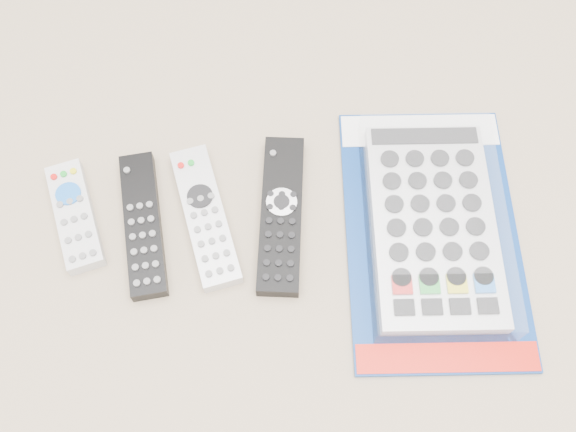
{
  "coord_description": "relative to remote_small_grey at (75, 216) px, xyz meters",
  "views": [
    {
      "loc": [
        0.01,
        -0.39,
        0.79
      ],
      "look_at": [
        0.06,
        -0.03,
        0.01
      ],
      "focal_mm": 40.0,
      "sensor_mm": 36.0,
      "label": 1
    }
  ],
  "objects": [
    {
      "name": "remote_slim_black",
      "position": [
        0.09,
        -0.03,
        -0.0
      ],
      "size": [
        0.06,
        0.21,
        0.02
      ],
      "rotation": [
        0.0,
        0.0,
        0.05
      ],
      "color": "black",
      "rests_on": "ground"
    },
    {
      "name": "remote_silver_dvd",
      "position": [
        0.17,
        -0.02,
        -0.0
      ],
      "size": [
        0.08,
        0.21,
        0.02
      ],
      "rotation": [
        0.0,
        0.0,
        0.15
      ],
      "color": "silver",
      "rests_on": "ground"
    },
    {
      "name": "remote_large_black",
      "position": [
        0.27,
        -0.04,
        0.0
      ],
      "size": [
        0.09,
        0.23,
        0.02
      ],
      "rotation": [
        0.0,
        0.0,
        -0.17
      ],
      "color": "black",
      "rests_on": "ground"
    },
    {
      "name": "remote_small_grey",
      "position": [
        0.0,
        0.0,
        0.0
      ],
      "size": [
        0.08,
        0.17,
        0.02
      ],
      "rotation": [
        0.0,
        0.0,
        0.21
      ],
      "color": "silver",
      "rests_on": "ground"
    },
    {
      "name": "jumbo_remote_packaged",
      "position": [
        0.47,
        -0.08,
        0.01
      ],
      "size": [
        0.27,
        0.4,
        0.05
      ],
      "rotation": [
        0.0,
        0.0,
        -0.12
      ],
      "color": "navy",
      "rests_on": "ground"
    }
  ]
}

